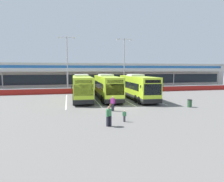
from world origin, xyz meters
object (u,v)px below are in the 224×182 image
at_px(coach_bus_centre, 137,87).
at_px(lamp_post_centre, 124,61).
at_px(pedestrian_in_dark_coat, 109,116).
at_px(lamp_post_west, 67,61).
at_px(litter_bin, 190,103).
at_px(coach_bus_left_centre, 107,87).
at_px(coach_bus_leftmost, 82,88).
at_px(pedestrian_with_handbag, 113,103).
at_px(pedestrian_child, 124,116).

xyz_separation_m(coach_bus_centre, lamp_post_centre, (1.34, 11.78, 4.50)).
bearing_deg(coach_bus_centre, pedestrian_in_dark_coat, -118.40).
distance_m(lamp_post_west, lamp_post_centre, 11.73).
height_order(lamp_post_west, litter_bin, lamp_post_west).
bearing_deg(lamp_post_west, coach_bus_left_centre, -61.59).
bearing_deg(coach_bus_leftmost, coach_bus_centre, -8.82).
distance_m(pedestrian_with_handbag, lamp_post_west, 20.95).
bearing_deg(coach_bus_centre, pedestrian_child, -114.58).
xyz_separation_m(coach_bus_left_centre, coach_bus_centre, (4.52, -1.05, 0.00)).
relative_size(pedestrian_in_dark_coat, pedestrian_child, 1.61).
height_order(pedestrian_child, lamp_post_west, lamp_post_west).
height_order(coach_bus_left_centre, lamp_post_west, lamp_post_west).
distance_m(coach_bus_left_centre, lamp_post_west, 13.11).
bearing_deg(coach_bus_left_centre, pedestrian_with_handbag, -97.22).
bearing_deg(pedestrian_in_dark_coat, pedestrian_with_handbag, 74.23).
relative_size(coach_bus_left_centre, lamp_post_centre, 1.11).
relative_size(coach_bus_left_centre, pedestrian_in_dark_coat, 7.54).
distance_m(coach_bus_leftmost, pedestrian_child, 13.92).
height_order(coach_bus_left_centre, pedestrian_with_handbag, coach_bus_left_centre).
height_order(pedestrian_in_dark_coat, pedestrian_child, pedestrian_in_dark_coat).
bearing_deg(lamp_post_centre, coach_bus_centre, -96.50).
xyz_separation_m(coach_bus_left_centre, pedestrian_child, (-1.10, -13.35, -1.24)).
xyz_separation_m(coach_bus_leftmost, coach_bus_centre, (8.34, -1.30, 0.00)).
bearing_deg(pedestrian_child, lamp_post_west, 101.13).
distance_m(coach_bus_left_centre, litter_bin, 12.20).
bearing_deg(pedestrian_child, coach_bus_leftmost, 101.30).
distance_m(coach_bus_left_centre, pedestrian_child, 13.45).
height_order(pedestrian_in_dark_coat, lamp_post_centre, lamp_post_centre).
distance_m(pedestrian_with_handbag, lamp_post_centre, 21.48).
bearing_deg(coach_bus_centre, pedestrian_with_handbag, -125.93).
height_order(pedestrian_with_handbag, pedestrian_in_dark_coat, same).
bearing_deg(lamp_post_centre, pedestrian_with_handbag, -109.65).
relative_size(coach_bus_leftmost, pedestrian_with_handbag, 7.54).
bearing_deg(pedestrian_child, litter_bin, 25.94).
bearing_deg(pedestrian_with_handbag, pedestrian_in_dark_coat, -105.77).
height_order(coach_bus_leftmost, pedestrian_with_handbag, coach_bus_leftmost).
xyz_separation_m(pedestrian_in_dark_coat, litter_bin, (11.12, 5.69, -0.41)).
xyz_separation_m(pedestrian_in_dark_coat, lamp_post_west, (-3.17, 25.23, 5.42)).
bearing_deg(coach_bus_centre, coach_bus_left_centre, 166.88).
relative_size(pedestrian_in_dark_coat, lamp_post_centre, 0.15).
relative_size(coach_bus_left_centre, pedestrian_with_handbag, 7.54).
bearing_deg(litter_bin, coach_bus_centre, 117.03).
distance_m(pedestrian_with_handbag, pedestrian_child, 4.52).
distance_m(coach_bus_centre, litter_bin, 8.70).
distance_m(pedestrian_in_dark_coat, lamp_post_centre, 27.09).
bearing_deg(pedestrian_child, lamp_post_centre, 73.86).
bearing_deg(pedestrian_child, coach_bus_left_centre, 85.28).
height_order(lamp_post_centre, litter_bin, lamp_post_centre).
bearing_deg(pedestrian_in_dark_coat, coach_bus_leftmost, 94.40).
xyz_separation_m(coach_bus_leftmost, pedestrian_in_dark_coat, (1.13, -14.64, -0.91)).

